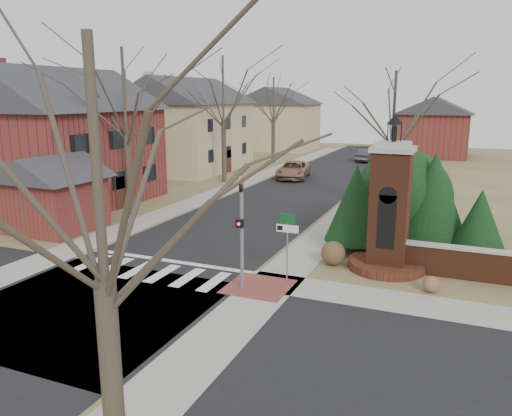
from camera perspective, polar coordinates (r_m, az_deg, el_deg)
The scene contains 30 objects.
ground at distance 20.71m, azimuth -13.30°, elevation -7.82°, with size 120.00×120.00×0.00m, color brown.
main_street at distance 39.98m, azimuth 5.41°, elevation 2.40°, with size 8.00×70.00×0.01m, color black.
cross_street at distance 18.56m, azimuth -18.80°, elevation -10.63°, with size 120.00×8.00×0.01m, color black.
crosswalk_zone at distance 21.32m, azimuth -12.04°, elevation -7.13°, with size 8.00×2.20×0.02m, color silver.
stop_bar at distance 22.49m, azimuth -9.87°, elevation -5.97°, with size 8.00×0.35×0.02m, color silver.
sidewalk_right_main at distance 38.79m, azimuth 12.76°, elevation 1.83°, with size 2.00×60.00×0.02m, color gray.
sidewalk_left at distance 41.79m, azimuth -1.42°, elevation 2.91°, with size 2.00×60.00×0.02m, color gray.
curb_apron at distance 19.30m, azimuth 0.28°, elevation -8.98°, with size 2.40×2.40×0.02m, color brown.
traffic_signal_pole at distance 18.31m, azimuth -1.67°, elevation -1.71°, with size 0.28×0.41×4.50m.
sign_post at distance 19.29m, azimuth 3.59°, elevation -2.94°, with size 0.90×0.07×2.75m.
brick_gate_monument at distance 21.33m, azimuth 14.97°, elevation -1.22°, with size 3.20×3.20×6.47m.
brick_garden_wall at distance 21.66m, azimuth 26.66°, elevation -6.11°, with size 7.50×0.50×1.30m.
house_brick_left at distance 35.59m, azimuth -21.40°, elevation 7.87°, with size 9.80×11.80×9.42m.
house_stucco_left at distance 49.50m, azimuth -7.98°, elevation 9.68°, with size 9.80×12.80×9.28m.
garage_left at distance 28.85m, azimuth -22.10°, elevation 2.00°, with size 4.80×4.80×4.29m.
house_distant_left at distance 67.88m, azimuth 2.33°, elevation 10.30°, with size 10.80×8.80×8.53m.
house_distant_right at distance 63.77m, azimuth 19.63°, elevation 8.88°, with size 8.80×8.80×7.30m.
evergreen_near at distance 23.51m, azimuth 11.33°, elevation 0.58°, with size 2.80×2.80×4.10m.
evergreen_mid at distance 24.23m, azimuth 19.60°, elevation 1.17°, with size 3.40×3.40×4.70m.
evergreen_far at distance 23.39m, azimuth 24.21°, elevation -1.38°, with size 2.40×2.40×3.30m.
evergreen_mass at distance 25.66m, azimuth 16.41°, elevation 1.55°, with size 4.80×4.80×4.80m, color black.
bare_tree_0 at distance 30.84m, azimuth -14.89°, elevation 13.35°, with size 8.05×8.05×11.15m.
bare_tree_1 at distance 41.95m, azimuth -3.80°, elevation 13.93°, with size 8.40×8.40×11.64m.
bare_tree_2 at distance 54.07m, azimuth 2.02°, elevation 12.62°, with size 7.35×7.35×10.19m.
bare_tree_3 at distance 31.85m, azimuth 15.55°, elevation 11.46°, with size 7.00×7.00×9.70m.
bare_tree_4 at distance 8.69m, azimuth -17.93°, elevation 6.82°, with size 6.65×6.65×9.21m.
pickup_truck at distance 44.11m, azimuth 4.30°, elevation 4.37°, with size 2.47×5.37×1.49m, color #8E664D.
distant_car at distance 56.67m, azimuth 12.41°, elevation 5.90°, with size 1.43×4.11×1.35m, color #373B40.
dry_shrub_left at distance 21.78m, azimuth 8.82°, elevation -5.14°, with size 1.04×1.04×1.04m, color brown.
dry_shrub_right at distance 19.81m, azimuth 19.37°, elevation -8.23°, with size 0.62×0.62×0.62m, color brown.
Camera 1 is at (11.63, -15.57, 7.16)m, focal length 35.00 mm.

